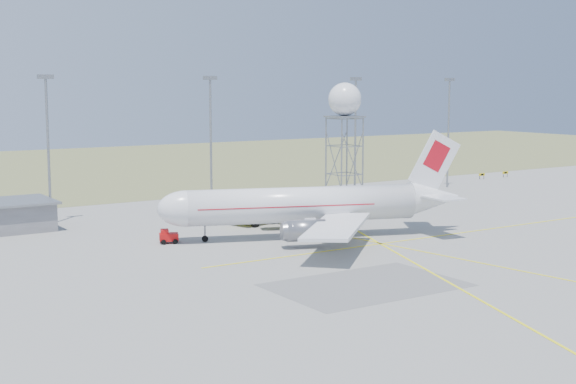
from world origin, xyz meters
TOP-DOWN VIEW (x-y plane):
  - grass_strip at (0.00, 140.00)m, footprint 400.00×120.00m
  - mast_a at (-35.00, 66.00)m, footprint 2.20×0.50m
  - mast_b at (-10.00, 66.00)m, footprint 2.20×0.50m
  - mast_c at (18.00, 66.00)m, footprint 2.20×0.50m
  - mast_d at (40.00, 66.00)m, footprint 2.20×0.50m
  - taxi_sign_near at (55.60, 72.00)m, footprint 1.60×0.17m
  - taxi_sign_far at (62.60, 72.00)m, footprint 1.60×0.17m
  - airliner_main at (-11.01, 38.31)m, footprint 38.12×35.87m
  - radar_tower at (11.93, 61.05)m, footprint 5.40×5.40m
  - fire_truck at (-9.39, 50.97)m, footprint 10.79×6.25m
  - baggage_tug at (-27.19, 44.33)m, footprint 2.59×2.37m

SIDE VIEW (x-z plane):
  - grass_strip at x=0.00m, z-range 0.00..0.03m
  - baggage_tug at x=-27.19m, z-range -0.21..1.52m
  - taxi_sign_near at x=55.60m, z-range 0.29..1.49m
  - taxi_sign_far at x=62.60m, z-range 0.29..1.49m
  - fire_truck at x=-9.39m, z-range -0.08..4.02m
  - airliner_main at x=-11.01m, z-range -2.58..10.76m
  - radar_tower at x=11.93m, z-range 1.19..20.74m
  - mast_a at x=-35.00m, z-range 1.82..22.32m
  - mast_b at x=-10.00m, z-range 1.82..22.32m
  - mast_c at x=18.00m, z-range 1.82..22.32m
  - mast_d at x=40.00m, z-range 1.82..22.32m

